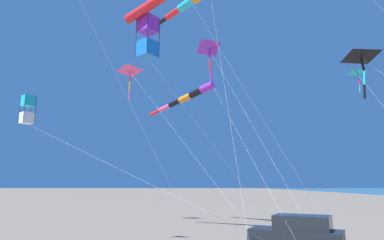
% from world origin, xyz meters
% --- Properties ---
extents(parked_car, '(4.68, 3.54, 1.85)m').
position_xyz_m(parked_car, '(7.67, -5.43, 0.95)').
color(parked_car, black).
rests_on(parked_car, ground_plane).
extents(kite_windsock_small_distant, '(6.44, 12.99, 18.66)m').
position_xyz_m(kite_windsock_small_distant, '(13.27, -14.00, 17.96)').
color(kite_windsock_small_distant, orange).
rests_on(kite_windsock_small_distant, ground_plane).
extents(kite_delta_purple_drifting, '(6.35, 10.92, 15.24)m').
position_xyz_m(kite_delta_purple_drifting, '(11.47, -15.46, 14.57)').
color(kite_delta_purple_drifting, purple).
rests_on(kite_delta_purple_drifting, ground_plane).
extents(kite_delta_teal_far_right, '(2.80, 6.97, 10.36)m').
position_xyz_m(kite_delta_teal_far_right, '(2.54, -8.70, 10.12)').
color(kite_delta_teal_far_right, '#1EB7C6').
rests_on(kite_delta_teal_far_right, ground_plane).
extents(kite_box_green_low_center, '(13.55, 1.22, 7.58)m').
position_xyz_m(kite_box_green_low_center, '(20.74, -4.21, 6.88)').
color(kite_box_green_low_center, '#1EB7C6').
rests_on(kite_box_green_low_center, ground_plane).
extents(kite_delta_striped_overhead, '(10.70, 12.63, 13.99)m').
position_xyz_m(kite_delta_striped_overhead, '(18.69, -17.95, 13.47)').
color(kite_delta_striped_overhead, '#EF4C93').
rests_on(kite_delta_striped_overhead, ground_plane).
extents(kite_box_orange_high_right, '(7.11, 6.50, 9.75)m').
position_xyz_m(kite_box_orange_high_right, '(14.40, -0.53, 8.92)').
color(kite_box_orange_high_right, purple).
rests_on(kite_box_orange_high_right, ground_plane).
extents(kite_windsock_yellow_midlevel, '(8.71, 12.71, 10.83)m').
position_xyz_m(kite_windsock_yellow_midlevel, '(13.20, -13.74, 10.00)').
color(kite_windsock_yellow_midlevel, purple).
rests_on(kite_windsock_yellow_midlevel, ground_plane).
extents(kite_delta_black_fish_shape, '(7.36, 5.51, 9.71)m').
position_xyz_m(kite_delta_black_fish_shape, '(4.57, -3.93, 9.35)').
color(kite_delta_black_fish_shape, black).
rests_on(kite_delta_black_fish_shape, ground_plane).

